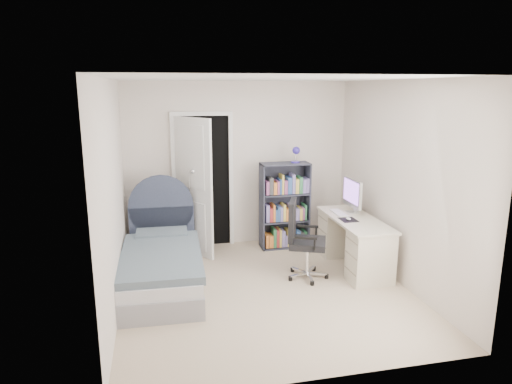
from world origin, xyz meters
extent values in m
cube|color=tan|center=(0.00, 0.00, -0.03)|extent=(3.40, 3.60, 0.05)
cube|color=white|center=(0.00, 0.00, 2.52)|extent=(3.40, 3.60, 0.05)
cube|color=silver|center=(0.00, 1.82, 1.25)|extent=(3.40, 0.05, 2.50)
cube|color=silver|center=(0.00, -1.82, 1.25)|extent=(3.40, 0.05, 2.50)
cube|color=silver|center=(-1.72, 0.00, 1.25)|extent=(0.05, 3.60, 2.50)
cube|color=silver|center=(1.72, 0.00, 1.25)|extent=(0.05, 3.60, 2.50)
cube|color=black|center=(-0.55, 1.80, 1.00)|extent=(0.80, 0.01, 2.00)
cube|color=white|center=(-0.98, 1.77, 1.00)|extent=(0.06, 0.06, 2.00)
cube|color=white|center=(-0.12, 1.77, 1.00)|extent=(0.06, 0.06, 2.00)
cube|color=white|center=(-0.55, 1.77, 2.03)|extent=(0.92, 0.06, 0.06)
cube|color=white|center=(-0.73, 1.44, 1.00)|extent=(0.48, 0.68, 2.00)
cube|color=gray|center=(-1.22, 0.35, 0.12)|extent=(0.97, 1.94, 0.25)
cube|color=silver|center=(-1.22, 0.35, 0.32)|extent=(0.95, 1.90, 0.15)
cube|color=slate|center=(-1.22, 0.26, 0.43)|extent=(1.00, 1.66, 0.10)
cube|color=slate|center=(-1.20, 1.04, 0.45)|extent=(0.69, 0.40, 0.11)
cube|color=#343B50|center=(-1.19, 1.35, 0.38)|extent=(0.91, 0.09, 0.77)
cylinder|color=#343B50|center=(-1.19, 1.35, 0.77)|extent=(0.91, 0.09, 0.91)
cylinder|color=#D1C380|center=(-1.43, 1.40, 0.27)|extent=(0.04, 0.04, 0.54)
cylinder|color=#D1C380|center=(-1.43, 1.77, 0.27)|extent=(0.04, 0.04, 0.54)
cylinder|color=#D1C380|center=(-1.06, 1.40, 0.27)|extent=(0.04, 0.04, 0.54)
cylinder|color=#D1C380|center=(-1.06, 1.77, 0.27)|extent=(0.04, 0.04, 0.54)
cube|color=#D1C380|center=(-1.25, 1.58, 0.52)|extent=(0.43, 0.43, 0.03)
cube|color=#D1C380|center=(-1.25, 1.58, 0.19)|extent=(0.39, 0.39, 0.02)
cube|color=#B24C33|center=(-1.30, 1.58, 0.55)|extent=(0.17, 0.24, 0.03)
cube|color=#3F598C|center=(-1.30, 1.58, 0.58)|extent=(0.16, 0.23, 0.03)
cube|color=#D8CC7F|center=(-1.30, 1.58, 0.61)|extent=(0.15, 0.22, 0.03)
cylinder|color=silver|center=(-0.78, 1.42, 0.01)|extent=(0.18, 0.18, 0.02)
cylinder|color=silver|center=(-0.78, 1.42, 0.64)|extent=(0.01, 0.01, 1.27)
sphere|color=silver|center=(-0.73, 1.38, 1.25)|extent=(0.07, 0.07, 0.07)
cube|color=#323544|center=(0.29, 1.45, 0.65)|extent=(0.02, 0.31, 1.31)
cube|color=#323544|center=(1.00, 1.45, 0.65)|extent=(0.02, 0.31, 1.31)
cube|color=#323544|center=(0.65, 1.45, 1.30)|extent=(0.73, 0.31, 0.02)
cube|color=#323544|center=(0.65, 1.45, 0.01)|extent=(0.73, 0.31, 0.02)
cube|color=#323544|center=(0.65, 1.60, 0.65)|extent=(0.73, 0.01, 1.31)
cube|color=#323544|center=(0.65, 1.45, 0.42)|extent=(0.69, 0.29, 0.02)
cube|color=#323544|center=(0.65, 1.45, 0.84)|extent=(0.69, 0.29, 0.02)
cylinder|color=#3626A5|center=(0.80, 1.45, 1.32)|extent=(0.13, 0.13, 0.02)
cylinder|color=silver|center=(0.80, 1.45, 1.40)|extent=(0.02, 0.02, 0.17)
sphere|color=#3626A5|center=(0.80, 1.42, 1.50)|extent=(0.12, 0.12, 0.12)
cube|color=orange|center=(0.35, 1.43, 0.13)|extent=(0.05, 0.22, 0.20)
cube|color=orange|center=(0.41, 1.43, 0.12)|extent=(0.06, 0.22, 0.19)
cube|color=#337F4C|center=(0.47, 1.43, 0.17)|extent=(0.04, 0.22, 0.29)
cube|color=#B23333|center=(0.52, 1.43, 0.17)|extent=(0.04, 0.22, 0.27)
cube|color=#D8BF4C|center=(0.56, 1.43, 0.17)|extent=(0.03, 0.22, 0.27)
cube|color=#7F72B2|center=(0.61, 1.43, 0.15)|extent=(0.05, 0.22, 0.25)
cube|color=#7F72B2|center=(0.65, 1.43, 0.12)|extent=(0.03, 0.22, 0.17)
cube|color=#D8BF4C|center=(0.70, 1.43, 0.16)|extent=(0.05, 0.22, 0.25)
cube|color=#335999|center=(0.74, 1.43, 0.17)|extent=(0.03, 0.22, 0.27)
cube|color=#7F72B2|center=(0.78, 1.43, 0.13)|extent=(0.04, 0.22, 0.19)
cube|color=#335999|center=(0.84, 1.43, 0.15)|extent=(0.06, 0.22, 0.24)
cube|color=#3F3F3F|center=(0.90, 1.43, 0.13)|extent=(0.06, 0.22, 0.20)
cube|color=#337F4C|center=(0.95, 1.43, 0.14)|extent=(0.03, 0.22, 0.22)
cube|color=#7F72B2|center=(0.36, 1.43, 0.57)|extent=(0.05, 0.22, 0.26)
cube|color=#B23333|center=(0.41, 1.43, 0.54)|extent=(0.05, 0.22, 0.21)
cube|color=orange|center=(0.46, 1.43, 0.57)|extent=(0.03, 0.22, 0.26)
cube|color=#335999|center=(0.49, 1.43, 0.53)|extent=(0.03, 0.22, 0.18)
cube|color=#335999|center=(0.53, 1.43, 0.55)|extent=(0.03, 0.22, 0.22)
cube|color=#7F72B2|center=(0.57, 1.43, 0.55)|extent=(0.04, 0.22, 0.22)
cube|color=#D8BF4C|center=(0.61, 1.43, 0.57)|extent=(0.04, 0.22, 0.25)
cube|color=orange|center=(0.67, 1.43, 0.53)|extent=(0.05, 0.22, 0.18)
cube|color=#7F72B2|center=(0.72, 1.43, 0.56)|extent=(0.03, 0.22, 0.23)
cube|color=#335999|center=(0.76, 1.43, 0.53)|extent=(0.05, 0.22, 0.17)
cube|color=#7F72B2|center=(0.82, 1.43, 0.53)|extent=(0.05, 0.22, 0.18)
cube|color=#D8BF4C|center=(0.87, 1.43, 0.53)|extent=(0.04, 0.22, 0.18)
cube|color=#994C7F|center=(0.91, 1.43, 0.53)|extent=(0.03, 0.22, 0.19)
cube|color=#337F4C|center=(0.95, 1.43, 0.55)|extent=(0.03, 0.22, 0.23)
cube|color=#994C7F|center=(0.35, 1.43, 0.96)|extent=(0.04, 0.22, 0.20)
cube|color=#3F3F3F|center=(0.41, 1.43, 0.98)|extent=(0.06, 0.22, 0.25)
cube|color=orange|center=(0.47, 1.43, 0.95)|extent=(0.05, 0.22, 0.18)
cube|color=#994C7F|center=(0.52, 1.43, 0.96)|extent=(0.03, 0.22, 0.20)
cube|color=#335999|center=(0.55, 1.43, 0.97)|extent=(0.03, 0.22, 0.22)
cube|color=#D8BF4C|center=(0.58, 1.43, 1.00)|extent=(0.03, 0.22, 0.29)
cube|color=#994C7F|center=(0.63, 1.43, 0.96)|extent=(0.05, 0.22, 0.20)
cube|color=#335999|center=(0.69, 1.43, 0.98)|extent=(0.06, 0.22, 0.24)
cube|color=#7F72B2|center=(0.75, 1.43, 1.00)|extent=(0.04, 0.22, 0.29)
cube|color=#D8BF4C|center=(0.80, 1.43, 0.97)|extent=(0.05, 0.22, 0.22)
cube|color=#337F4C|center=(0.86, 1.43, 0.98)|extent=(0.05, 0.22, 0.24)
cube|color=#7F72B2|center=(0.92, 1.43, 0.96)|extent=(0.05, 0.22, 0.21)
cube|color=#7F72B2|center=(0.98, 1.43, 0.97)|extent=(0.05, 0.22, 0.22)
cube|color=beige|center=(1.34, 0.44, 0.68)|extent=(0.57, 1.43, 0.03)
cube|color=beige|center=(1.34, -0.06, 0.33)|extent=(0.52, 0.38, 0.66)
cube|color=beige|center=(1.34, 0.94, 0.33)|extent=(0.52, 0.38, 0.66)
cube|color=silver|center=(1.43, 0.72, 0.70)|extent=(0.15, 0.15, 0.01)
cube|color=silver|center=(1.46, 0.72, 0.81)|extent=(0.03, 0.06, 0.21)
cube|color=silver|center=(1.41, 0.72, 0.98)|extent=(0.04, 0.53, 0.38)
cube|color=#A961ED|center=(1.39, 0.72, 1.00)|extent=(0.00, 0.48, 0.30)
cube|color=white|center=(1.22, 0.72, 0.70)|extent=(0.12, 0.38, 0.02)
cube|color=black|center=(1.22, 0.39, 0.70)|extent=(0.21, 0.25, 0.00)
ellipsoid|color=white|center=(1.22, 0.39, 0.71)|extent=(0.06, 0.10, 0.03)
cube|color=silver|center=(0.73, 0.20, 0.06)|extent=(0.26, 0.13, 0.02)
cylinder|color=black|center=(0.85, 0.16, 0.03)|extent=(0.07, 0.07, 0.06)
cube|color=silver|center=(0.70, 0.34, 0.06)|extent=(0.20, 0.22, 0.02)
cylinder|color=black|center=(0.78, 0.44, 0.03)|extent=(0.07, 0.07, 0.06)
cube|color=silver|center=(0.55, 0.35, 0.06)|extent=(0.17, 0.24, 0.02)
cylinder|color=black|center=(0.48, 0.46, 0.03)|extent=(0.07, 0.07, 0.06)
cube|color=silver|center=(0.49, 0.22, 0.06)|extent=(0.26, 0.10, 0.02)
cylinder|color=black|center=(0.37, 0.19, 0.03)|extent=(0.07, 0.07, 0.06)
cube|color=silver|center=(0.61, 0.12, 0.06)|extent=(0.05, 0.26, 0.02)
cylinder|color=black|center=(0.60, 0.00, 0.03)|extent=(0.07, 0.07, 0.06)
cylinder|color=silver|center=(0.62, 0.25, 0.25)|extent=(0.06, 0.06, 0.39)
cube|color=black|center=(0.62, 0.25, 0.46)|extent=(0.58, 0.58, 0.08)
cube|color=black|center=(0.43, 0.32, 0.76)|extent=(0.21, 0.40, 0.51)
cube|color=black|center=(0.51, 0.03, 0.61)|extent=(0.27, 0.14, 0.03)
cube|color=black|center=(0.69, 0.48, 0.61)|extent=(0.27, 0.14, 0.03)
camera|label=1|loc=(-1.22, -5.00, 2.41)|focal=32.00mm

